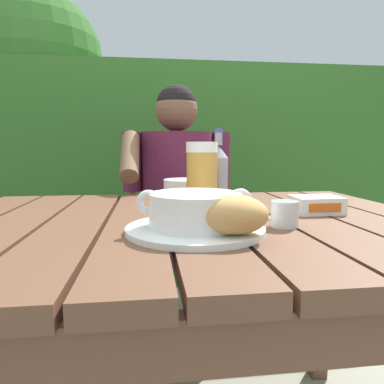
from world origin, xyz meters
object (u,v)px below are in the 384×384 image
at_px(beer_bottle, 218,175).
at_px(table_knife, 258,218).
at_px(butter_tub, 316,205).
at_px(person_eating, 177,198).
at_px(water_glass_small, 285,214).
at_px(soup_bowl, 195,209).
at_px(beer_glass, 202,176).
at_px(diner_bowl, 186,188).
at_px(serving_plate, 195,229).
at_px(bread_roll, 234,215).
at_px(chair_near_diner, 175,238).

height_order(beer_bottle, table_knife, beer_bottle).
xyz_separation_m(butter_tub, table_knife, (-0.18, -0.07, -0.02)).
height_order(person_eating, water_glass_small, person_eating).
bearing_deg(soup_bowl, beer_glass, 78.11).
xyz_separation_m(person_eating, diner_bowl, (0.00, -0.35, 0.08)).
xyz_separation_m(serving_plate, bread_roll, (0.06, -0.07, 0.04)).
bearing_deg(beer_bottle, beer_glass, -135.02).
distance_m(chair_near_diner, bread_roll, 1.17).
height_order(chair_near_diner, person_eating, person_eating).
xyz_separation_m(table_knife, diner_bowl, (-0.13, 0.40, 0.03)).
distance_m(water_glass_small, table_knife, 0.09).
relative_size(chair_near_diner, serving_plate, 3.40).
xyz_separation_m(beer_glass, beer_bottle, (0.06, 0.06, -0.00)).
relative_size(beer_glass, butter_tub, 1.53).
bearing_deg(chair_near_diner, serving_plate, -92.00).
height_order(person_eating, diner_bowl, person_eating).
distance_m(person_eating, beer_glass, 0.62).
height_order(serving_plate, table_knife, serving_plate).
distance_m(beer_bottle, water_glass_small, 0.30).
height_order(chair_near_diner, bread_roll, chair_near_diner).
bearing_deg(table_knife, beer_bottle, 105.58).
xyz_separation_m(chair_near_diner, table_knife, (0.13, -0.95, 0.29)).
bearing_deg(serving_plate, chair_near_diner, 88.00).
bearing_deg(person_eating, soup_bowl, -92.28).
height_order(person_eating, serving_plate, person_eating).
bearing_deg(diner_bowl, person_eating, 90.48).
height_order(chair_near_diner, soup_bowl, chair_near_diner).
relative_size(bread_roll, water_glass_small, 2.36).
bearing_deg(serving_plate, butter_tub, 25.90).
bearing_deg(person_eating, beer_bottle, -82.20).
bearing_deg(diner_bowl, table_knife, -72.32).
relative_size(table_knife, diner_bowl, 0.95).
distance_m(beer_bottle, diner_bowl, 0.22).
height_order(serving_plate, bread_roll, bread_roll).
bearing_deg(diner_bowl, soup_bowl, -94.18).
bearing_deg(beer_bottle, table_knife, -74.42).
xyz_separation_m(chair_near_diner, soup_bowl, (-0.04, -1.05, 0.34)).
bearing_deg(serving_plate, person_eating, 87.72).
bearing_deg(person_eating, beer_glass, -88.37).
relative_size(person_eating, diner_bowl, 7.83).
height_order(beer_glass, beer_bottle, beer_bottle).
xyz_separation_m(soup_bowl, water_glass_small, (0.20, 0.02, -0.02)).
distance_m(beer_bottle, butter_tub, 0.28).
bearing_deg(butter_tub, soup_bowl, -154.10).
xyz_separation_m(bread_roll, butter_tub, (0.28, 0.24, -0.03)).
relative_size(soup_bowl, water_glass_small, 3.95).
relative_size(soup_bowl, table_knife, 1.60).
relative_size(beer_glass, water_glass_small, 3.12).
bearing_deg(butter_tub, water_glass_small, -135.47).
relative_size(chair_near_diner, diner_bowl, 6.22).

